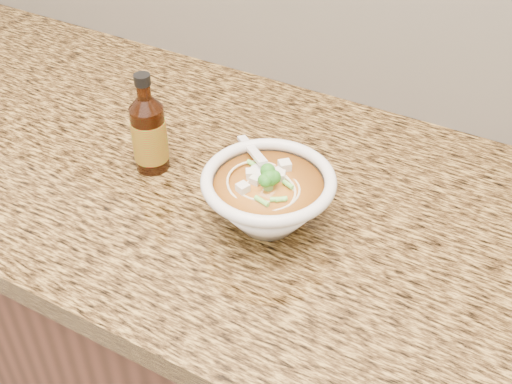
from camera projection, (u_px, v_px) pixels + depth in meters
The scene contains 4 objects.
cabinet at pixel (261, 366), 1.31m from camera, with size 4.00×0.65×0.86m, color #32190F.
counter_slab at pixel (263, 197), 1.02m from camera, with size 4.00×0.68×0.04m, color #A37E3B.
soup_bowl at pixel (268, 199), 0.91m from camera, with size 0.19×0.19×0.11m.
hot_sauce_bottle at pixel (149, 134), 1.01m from camera, with size 0.07×0.07×0.17m.
Camera 1 is at (0.37, 0.99, 1.53)m, focal length 45.00 mm.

